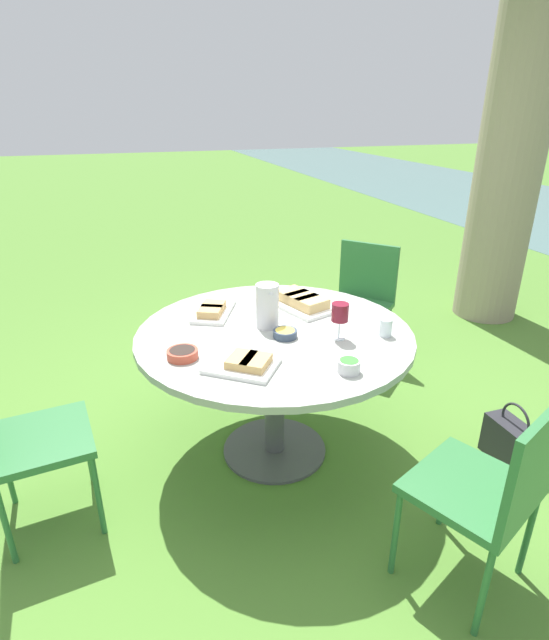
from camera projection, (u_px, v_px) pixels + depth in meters
ground_plane at (274, 450)px, 2.85m from camera, size 40.00×40.00×0.00m
tree_trunk_main at (535, 21)px, 3.77m from camera, size 0.55×0.55×4.79m
dining_table at (274, 349)px, 2.59m from camera, size 1.41×1.41×0.75m
chair_near_left at (495, 484)px, 1.84m from camera, size 0.57×0.58×0.89m
chair_near_right at (361, 295)px, 3.67m from camera, size 0.61×0.61×0.89m
chair_far_back at (17, 430)px, 2.15m from camera, size 0.49×0.47×0.89m
water_pitcher at (267, 306)px, 2.55m from camera, size 0.13×0.12×0.23m
wine_glass at (340, 313)px, 2.41m from camera, size 0.08×0.08×0.19m
platter_bread_main at (245, 364)px, 2.18m from camera, size 0.36×0.38×0.06m
platter_charcuterie at (301, 301)px, 2.84m from camera, size 0.45×0.35×0.08m
platter_sandwich_side at (213, 310)px, 2.74m from camera, size 0.39×0.31×0.06m
bowl_fries at (285, 333)px, 2.47m from camera, size 0.12×0.12×0.04m
bowl_salad at (349, 365)px, 2.14m from camera, size 0.10×0.10×0.06m
bowl_olives at (182, 353)px, 2.27m from camera, size 0.14×0.14×0.04m
cup_water_near at (386, 327)px, 2.48m from camera, size 0.06×0.06×0.09m
handbag at (510, 442)px, 2.71m from camera, size 0.30×0.14×0.37m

